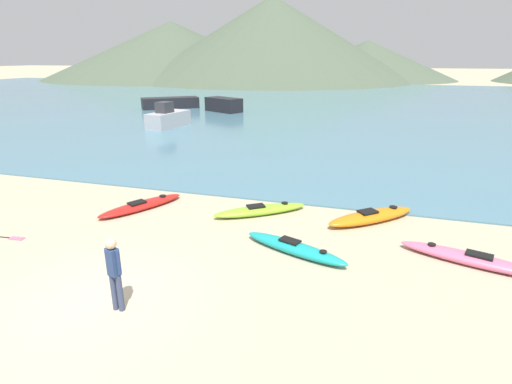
{
  "coord_description": "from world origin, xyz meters",
  "views": [
    {
      "loc": [
        5.5,
        -6.23,
        5.12
      ],
      "look_at": [
        1.61,
        6.78,
        0.5
      ],
      "focal_mm": 28.0,
      "sensor_mm": 36.0,
      "label": 1
    }
  ],
  "objects_px": {
    "moored_boat_1": "(168,118)",
    "kayak_on_sand_4": "(371,216)",
    "person_near_foreground": "(114,270)",
    "moored_boat_3": "(187,82)",
    "kayak_on_sand_1": "(141,205)",
    "moored_boat_2": "(170,103)",
    "kayak_on_sand_5": "(295,248)",
    "kayak_on_sand_2": "(260,210)",
    "moored_boat_0": "(224,105)",
    "kayak_on_sand_3": "(471,259)"
  },
  "relations": [
    {
      "from": "person_near_foreground",
      "to": "moored_boat_3",
      "type": "xyz_separation_m",
      "value": [
        -28.65,
        62.08,
        -0.3
      ]
    },
    {
      "from": "kayak_on_sand_1",
      "to": "moored_boat_2",
      "type": "distance_m",
      "value": 28.94
    },
    {
      "from": "kayak_on_sand_5",
      "to": "moored_boat_3",
      "type": "distance_m",
      "value": 66.53
    },
    {
      "from": "moored_boat_1",
      "to": "kayak_on_sand_4",
      "type": "bearing_deg",
      "value": -43.55
    },
    {
      "from": "moored_boat_0",
      "to": "moored_boat_2",
      "type": "xyz_separation_m",
      "value": [
        -6.21,
        0.89,
        -0.11
      ]
    },
    {
      "from": "kayak_on_sand_5",
      "to": "moored_boat_3",
      "type": "bearing_deg",
      "value": 118.49
    },
    {
      "from": "kayak_on_sand_4",
      "to": "moored_boat_3",
      "type": "xyz_separation_m",
      "value": [
        -33.69,
        55.57,
        0.47
      ]
    },
    {
      "from": "kayak_on_sand_2",
      "to": "person_near_foreground",
      "type": "distance_m",
      "value": 6.29
    },
    {
      "from": "kayak_on_sand_5",
      "to": "kayak_on_sand_4",
      "type": "bearing_deg",
      "value": 56.0
    },
    {
      "from": "kayak_on_sand_3",
      "to": "kayak_on_sand_4",
      "type": "height_order",
      "value": "kayak_on_sand_4"
    },
    {
      "from": "kayak_on_sand_5",
      "to": "kayak_on_sand_3",
      "type": "bearing_deg",
      "value": 9.02
    },
    {
      "from": "person_near_foreground",
      "to": "kayak_on_sand_4",
      "type": "bearing_deg",
      "value": 52.28
    },
    {
      "from": "moored_boat_2",
      "to": "moored_boat_3",
      "type": "xyz_separation_m",
      "value": [
        -13.13,
        30.73,
        0.05
      ]
    },
    {
      "from": "kayak_on_sand_2",
      "to": "moored_boat_1",
      "type": "distance_m",
      "value": 18.77
    },
    {
      "from": "kayak_on_sand_4",
      "to": "moored_boat_3",
      "type": "bearing_deg",
      "value": 121.22
    },
    {
      "from": "kayak_on_sand_3",
      "to": "moored_boat_3",
      "type": "height_order",
      "value": "moored_boat_3"
    },
    {
      "from": "kayak_on_sand_2",
      "to": "kayak_on_sand_5",
      "type": "relative_size",
      "value": 0.97
    },
    {
      "from": "person_near_foreground",
      "to": "moored_boat_1",
      "type": "bearing_deg",
      "value": 115.82
    },
    {
      "from": "kayak_on_sand_3",
      "to": "kayak_on_sand_5",
      "type": "relative_size",
      "value": 1.12
    },
    {
      "from": "kayak_on_sand_1",
      "to": "kayak_on_sand_5",
      "type": "xyz_separation_m",
      "value": [
        5.87,
        -1.76,
        0.03
      ]
    },
    {
      "from": "kayak_on_sand_5",
      "to": "moored_boat_2",
      "type": "relative_size",
      "value": 0.56
    },
    {
      "from": "kayak_on_sand_5",
      "to": "moored_boat_1",
      "type": "height_order",
      "value": "moored_boat_1"
    },
    {
      "from": "kayak_on_sand_4",
      "to": "person_near_foreground",
      "type": "bearing_deg",
      "value": -127.72
    },
    {
      "from": "kayak_on_sand_1",
      "to": "kayak_on_sand_5",
      "type": "height_order",
      "value": "kayak_on_sand_5"
    },
    {
      "from": "kayak_on_sand_3",
      "to": "kayak_on_sand_5",
      "type": "distance_m",
      "value": 4.56
    },
    {
      "from": "kayak_on_sand_1",
      "to": "moored_boat_3",
      "type": "bearing_deg",
      "value": 114.52
    },
    {
      "from": "person_near_foreground",
      "to": "moored_boat_2",
      "type": "xyz_separation_m",
      "value": [
        -15.52,
        31.35,
        -0.35
      ]
    },
    {
      "from": "kayak_on_sand_5",
      "to": "moored_boat_1",
      "type": "relative_size",
      "value": 0.82
    },
    {
      "from": "kayak_on_sand_4",
      "to": "moored_boat_2",
      "type": "relative_size",
      "value": 0.53
    },
    {
      "from": "kayak_on_sand_2",
      "to": "moored_boat_0",
      "type": "bearing_deg",
      "value": 113.7
    },
    {
      "from": "kayak_on_sand_5",
      "to": "moored_boat_3",
      "type": "height_order",
      "value": "moored_boat_3"
    },
    {
      "from": "kayak_on_sand_2",
      "to": "moored_boat_0",
      "type": "relative_size",
      "value": 0.75
    },
    {
      "from": "moored_boat_3",
      "to": "kayak_on_sand_2",
      "type": "bearing_deg",
      "value": -61.79
    },
    {
      "from": "person_near_foreground",
      "to": "moored_boat_3",
      "type": "distance_m",
      "value": 68.37
    },
    {
      "from": "kayak_on_sand_2",
      "to": "kayak_on_sand_5",
      "type": "height_order",
      "value": "kayak_on_sand_5"
    },
    {
      "from": "kayak_on_sand_1",
      "to": "kayak_on_sand_3",
      "type": "bearing_deg",
      "value": -5.78
    },
    {
      "from": "kayak_on_sand_3",
      "to": "kayak_on_sand_4",
      "type": "distance_m",
      "value": 3.35
    },
    {
      "from": "moored_boat_1",
      "to": "moored_boat_2",
      "type": "xyz_separation_m",
      "value": [
        -5.41,
        10.45,
        -0.12
      ]
    },
    {
      "from": "kayak_on_sand_2",
      "to": "kayak_on_sand_4",
      "type": "height_order",
      "value": "kayak_on_sand_4"
    },
    {
      "from": "kayak_on_sand_2",
      "to": "moored_boat_3",
      "type": "distance_m",
      "value": 63.55
    },
    {
      "from": "kayak_on_sand_5",
      "to": "kayak_on_sand_2",
      "type": "bearing_deg",
      "value": 124.32
    },
    {
      "from": "kayak_on_sand_1",
      "to": "person_near_foreground",
      "type": "distance_m",
      "value": 6.11
    },
    {
      "from": "kayak_on_sand_3",
      "to": "moored_boat_2",
      "type": "xyz_separation_m",
      "value": [
        -23.1,
        27.03,
        0.45
      ]
    },
    {
      "from": "kayak_on_sand_5",
      "to": "person_near_foreground",
      "type": "distance_m",
      "value": 4.81
    },
    {
      "from": "kayak_on_sand_4",
      "to": "moored_boat_3",
      "type": "height_order",
      "value": "moored_boat_3"
    },
    {
      "from": "kayak_on_sand_5",
      "to": "moored_boat_2",
      "type": "bearing_deg",
      "value": 123.84
    },
    {
      "from": "kayak_on_sand_2",
      "to": "kayak_on_sand_4",
      "type": "distance_m",
      "value": 3.67
    },
    {
      "from": "moored_boat_0",
      "to": "moored_boat_1",
      "type": "relative_size",
      "value": 1.06
    },
    {
      "from": "moored_boat_0",
      "to": "moored_boat_2",
      "type": "bearing_deg",
      "value": 171.82
    },
    {
      "from": "kayak_on_sand_2",
      "to": "moored_boat_0",
      "type": "height_order",
      "value": "moored_boat_0"
    }
  ]
}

